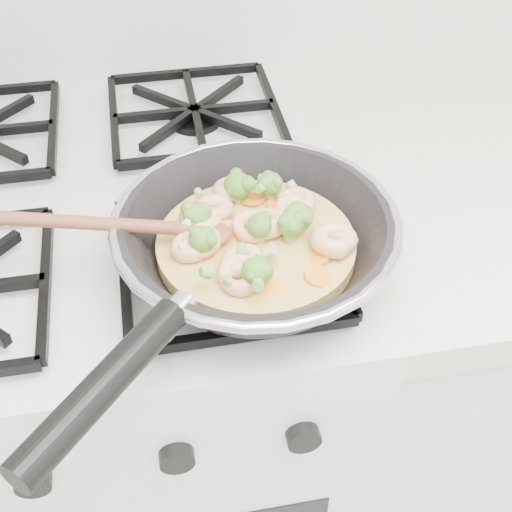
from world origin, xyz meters
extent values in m
cube|color=white|center=(0.00, 1.70, 0.45)|extent=(0.60, 0.60, 0.90)
cube|color=black|center=(0.00, 1.70, 0.91)|extent=(0.56, 0.56, 0.02)
torus|color=silver|center=(0.18, 1.53, 0.98)|extent=(0.29, 0.29, 0.01)
cylinder|color=black|center=(0.02, 1.36, 0.98)|extent=(0.15, 0.16, 0.03)
cylinder|color=#DCB35F|center=(0.18, 1.53, 0.94)|extent=(0.20, 0.20, 0.02)
ellipsoid|color=brown|center=(0.13, 1.54, 0.96)|extent=(0.06, 0.05, 0.02)
cylinder|color=brown|center=(-0.01, 1.55, 0.99)|extent=(0.25, 0.04, 0.05)
torus|color=#FCC395|center=(0.12, 1.56, 0.96)|extent=(0.07, 0.07, 0.03)
torus|color=#FCC395|center=(0.15, 1.48, 0.96)|extent=(0.06, 0.06, 0.03)
torus|color=#FCC395|center=(0.19, 1.55, 0.96)|extent=(0.07, 0.07, 0.03)
torus|color=#FCC395|center=(0.16, 1.61, 0.96)|extent=(0.07, 0.07, 0.03)
torus|color=#FCC395|center=(0.14, 1.58, 0.96)|extent=(0.06, 0.06, 0.02)
torus|color=#FCC395|center=(0.17, 1.54, 0.96)|extent=(0.05, 0.05, 0.02)
torus|color=#FCC395|center=(0.22, 1.56, 0.96)|extent=(0.07, 0.06, 0.02)
torus|color=#FCC395|center=(0.25, 1.51, 0.96)|extent=(0.06, 0.06, 0.03)
torus|color=#FCC395|center=(0.25, 1.51, 0.96)|extent=(0.06, 0.06, 0.02)
torus|color=#FCC395|center=(0.16, 1.49, 0.96)|extent=(0.06, 0.06, 0.02)
torus|color=#FCC395|center=(0.12, 1.53, 0.96)|extent=(0.05, 0.05, 0.02)
torus|color=#FCC395|center=(0.11, 1.52, 0.96)|extent=(0.05, 0.06, 0.02)
torus|color=#FCC395|center=(0.23, 1.57, 0.96)|extent=(0.06, 0.06, 0.02)
ellipsoid|color=#5D9932|center=(0.17, 1.60, 0.97)|extent=(0.04, 0.04, 0.03)
ellipsoid|color=#5D9932|center=(0.18, 1.53, 0.97)|extent=(0.03, 0.03, 0.03)
ellipsoid|color=#5D9932|center=(0.20, 1.60, 0.97)|extent=(0.03, 0.03, 0.03)
ellipsoid|color=#5D9932|center=(0.21, 1.53, 0.97)|extent=(0.03, 0.03, 0.03)
ellipsoid|color=#5D9932|center=(0.22, 1.54, 0.97)|extent=(0.04, 0.04, 0.03)
ellipsoid|color=#5D9932|center=(0.12, 1.52, 0.97)|extent=(0.04, 0.04, 0.03)
ellipsoid|color=#5D9932|center=(0.16, 1.47, 0.97)|extent=(0.04, 0.04, 0.03)
ellipsoid|color=#5D9932|center=(0.12, 1.56, 0.97)|extent=(0.04, 0.04, 0.03)
ellipsoid|color=#5D9932|center=(0.21, 1.53, 0.97)|extent=(0.03, 0.03, 0.03)
cylinder|color=orange|center=(0.21, 1.58, 0.95)|extent=(0.03, 0.03, 0.00)
cylinder|color=orange|center=(0.15, 1.55, 0.95)|extent=(0.04, 0.04, 0.01)
cylinder|color=orange|center=(0.17, 1.56, 0.95)|extent=(0.03, 0.03, 0.01)
cylinder|color=orange|center=(0.23, 1.47, 0.95)|extent=(0.04, 0.04, 0.01)
cylinder|color=orange|center=(0.18, 1.56, 0.95)|extent=(0.03, 0.03, 0.01)
cylinder|color=orange|center=(0.18, 1.46, 0.95)|extent=(0.04, 0.04, 0.01)
cylinder|color=orange|center=(0.21, 1.57, 0.95)|extent=(0.03, 0.03, 0.00)
cylinder|color=orange|center=(0.22, 1.57, 0.95)|extent=(0.03, 0.03, 0.01)
cylinder|color=orange|center=(0.23, 1.49, 0.95)|extent=(0.03, 0.03, 0.01)
cylinder|color=orange|center=(0.15, 1.55, 0.95)|extent=(0.03, 0.03, 0.01)
cylinder|color=orange|center=(0.19, 1.60, 0.95)|extent=(0.03, 0.03, 0.00)
cylinder|color=orange|center=(0.17, 1.51, 0.95)|extent=(0.04, 0.04, 0.00)
cylinder|color=orange|center=(0.18, 1.55, 0.95)|extent=(0.03, 0.03, 0.01)
cylinder|color=orange|center=(0.19, 1.60, 0.95)|extent=(0.02, 0.02, 0.01)
cylinder|color=#6FC34E|center=(0.14, 1.46, 0.97)|extent=(0.01, 0.01, 0.01)
cylinder|color=#6FC34E|center=(0.16, 1.45, 0.97)|extent=(0.01, 0.01, 0.01)
cylinder|color=#6FC34E|center=(0.12, 1.47, 0.97)|extent=(0.01, 0.01, 0.01)
cylinder|color=#6FC34E|center=(0.23, 1.59, 0.97)|extent=(0.01, 0.01, 0.01)
cylinder|color=beige|center=(0.10, 1.52, 0.97)|extent=(0.01, 0.01, 0.01)
cylinder|color=#6FC34E|center=(0.16, 1.50, 0.98)|extent=(0.01, 0.01, 0.01)
cylinder|color=#6FC34E|center=(0.23, 1.53, 0.97)|extent=(0.01, 0.01, 0.01)
cylinder|color=#6FC34E|center=(0.19, 1.59, 0.97)|extent=(0.01, 0.01, 0.01)
cylinder|color=beige|center=(0.24, 1.50, 0.97)|extent=(0.01, 0.01, 0.01)
cylinder|color=beige|center=(0.18, 1.49, 0.97)|extent=(0.01, 0.01, 0.01)
cylinder|color=beige|center=(0.13, 1.57, 0.97)|extent=(0.01, 0.01, 0.01)
cylinder|color=#6FC34E|center=(0.12, 1.47, 0.97)|extent=(0.01, 0.01, 0.01)
cylinder|color=#6FC34E|center=(0.13, 1.60, 0.97)|extent=(0.01, 0.01, 0.01)
cylinder|color=#6FC34E|center=(0.19, 1.50, 0.97)|extent=(0.01, 0.01, 0.01)
cylinder|color=beige|center=(0.20, 1.61, 0.97)|extent=(0.01, 0.01, 0.01)
cylinder|color=beige|center=(0.11, 1.54, 0.98)|extent=(0.01, 0.01, 0.01)
camera|label=1|loc=(0.08, 1.01, 1.42)|focal=48.64mm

